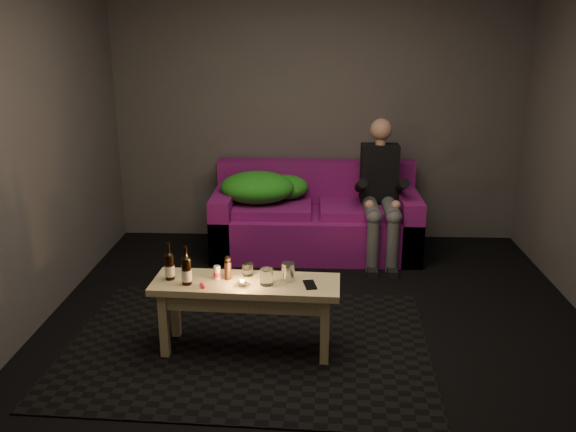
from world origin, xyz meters
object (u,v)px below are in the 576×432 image
(coffee_table, at_px, (246,294))
(sofa, at_px, (315,221))
(person, at_px, (380,189))
(beer_bottle_b, at_px, (186,270))
(steel_cup, at_px, (288,272))
(beer_bottle_a, at_px, (170,266))

(coffee_table, bearing_deg, sofa, 76.73)
(person, relative_size, coffee_table, 1.04)
(sofa, height_order, coffee_table, sofa)
(coffee_table, bearing_deg, beer_bottle_b, -171.04)
(steel_cup, bearing_deg, beer_bottle_a, -178.97)
(beer_bottle_b, bearing_deg, sofa, 67.42)
(steel_cup, bearing_deg, person, 66.19)
(beer_bottle_b, xyz_separation_m, steel_cup, (0.65, 0.09, -0.04))
(coffee_table, xyz_separation_m, steel_cup, (0.27, 0.03, 0.15))
(sofa, distance_m, beer_bottle_b, 2.18)
(sofa, distance_m, steel_cup, 1.93)
(person, bearing_deg, coffee_table, -120.42)
(sofa, bearing_deg, coffee_table, -103.27)
(sofa, bearing_deg, person, -14.87)
(sofa, height_order, beer_bottle_b, sofa)
(coffee_table, xyz_separation_m, beer_bottle_b, (-0.37, -0.06, 0.18))
(coffee_table, xyz_separation_m, beer_bottle_a, (-0.50, 0.02, 0.18))
(person, distance_m, beer_bottle_a, 2.34)
(sofa, distance_m, coffee_table, 1.99)
(sofa, height_order, person, person)
(beer_bottle_b, bearing_deg, steel_cup, 7.93)
(sofa, height_order, steel_cup, sofa)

